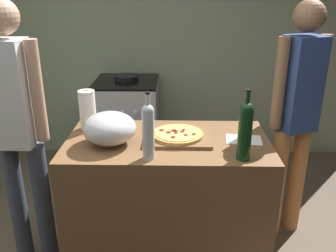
# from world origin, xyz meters

# --- Properties ---
(ground_plane) EXTENTS (4.35, 3.12, 0.02)m
(ground_plane) POSITION_xyz_m (0.00, 1.26, -0.01)
(ground_plane) COLOR #6B5B4C
(kitchen_wall_rear) EXTENTS (4.35, 0.10, 2.60)m
(kitchen_wall_rear) POSITION_xyz_m (0.00, 2.57, 1.30)
(kitchen_wall_rear) COLOR #99A889
(kitchen_wall_rear) RESTS_ON ground_plane
(counter) EXTENTS (1.22, 0.67, 0.89)m
(counter) POSITION_xyz_m (0.13, 0.79, 0.44)
(counter) COLOR brown
(counter) RESTS_ON ground_plane
(cutting_board) EXTENTS (0.40, 0.32, 0.02)m
(cutting_board) POSITION_xyz_m (0.19, 0.81, 0.90)
(cutting_board) COLOR brown
(cutting_board) RESTS_ON counter
(pizza) EXTENTS (0.31, 0.31, 0.03)m
(pizza) POSITION_xyz_m (0.19, 0.81, 0.92)
(pizza) COLOR tan
(pizza) RESTS_ON cutting_board
(mixing_bowl) EXTENTS (0.31, 0.31, 0.19)m
(mixing_bowl) POSITION_xyz_m (-0.20, 0.74, 0.98)
(mixing_bowl) COLOR #B2B2B7
(mixing_bowl) RESTS_ON counter
(paper_towel_roll) EXTENTS (0.10, 0.10, 0.26)m
(paper_towel_roll) POSITION_xyz_m (-0.38, 0.96, 1.01)
(paper_towel_roll) COLOR white
(paper_towel_roll) RESTS_ON counter
(wine_bottle_clear) EXTENTS (0.06, 0.06, 0.37)m
(wine_bottle_clear) POSITION_xyz_m (0.04, 0.54, 1.05)
(wine_bottle_clear) COLOR silver
(wine_bottle_clear) RESTS_ON counter
(wine_bottle_green) EXTENTS (0.07, 0.07, 0.38)m
(wine_bottle_green) POSITION_xyz_m (0.54, 0.55, 1.06)
(wine_bottle_green) COLOR #143819
(wine_bottle_green) RESTS_ON counter
(recipe_sheet) EXTENTS (0.23, 0.17, 0.00)m
(recipe_sheet) POSITION_xyz_m (0.59, 0.80, 0.89)
(recipe_sheet) COLOR white
(recipe_sheet) RESTS_ON counter
(stove) EXTENTS (0.60, 0.64, 0.94)m
(stove) POSITION_xyz_m (-0.30, 2.17, 0.45)
(stove) COLOR #B7B7BC
(stove) RESTS_ON ground_plane
(person_in_stripes) EXTENTS (0.37, 0.20, 1.70)m
(person_in_stripes) POSITION_xyz_m (-0.77, 0.81, 0.98)
(person_in_stripes) COLOR #383D4C
(person_in_stripes) RESTS_ON ground_plane
(person_in_red) EXTENTS (0.38, 0.27, 1.68)m
(person_in_red) POSITION_xyz_m (0.99, 1.13, 0.98)
(person_in_red) COLOR #D88C4C
(person_in_red) RESTS_ON ground_plane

